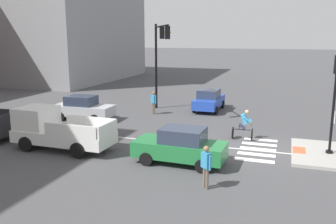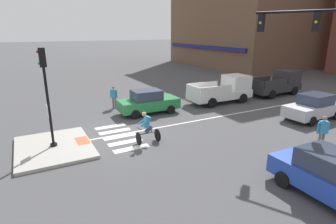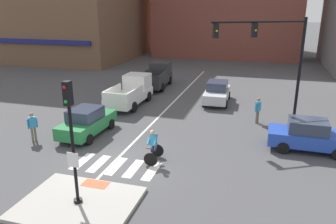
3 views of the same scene
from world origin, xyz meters
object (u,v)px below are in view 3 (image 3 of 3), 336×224
(pedestrian_at_curb_left, at_px, (33,125))
(pedestrian_waiting_far_side, at_px, (258,108))
(signal_pole, at_px, (71,133))
(car_green_westbound_near, at_px, (87,122))
(car_blue_cross_right, at_px, (309,135))
(car_silver_eastbound_far, at_px, (217,92))
(pickup_truck_white_westbound_far, at_px, (132,91))
(traffic_light_mast, at_px, (274,52))
(cyclist, at_px, (153,145))
(pickup_truck_charcoal_westbound_distant, at_px, (158,76))

(pedestrian_at_curb_left, height_order, pedestrian_waiting_far_side, same)
(signal_pole, bearing_deg, car_green_westbound_near, 116.50)
(car_blue_cross_right, relative_size, car_silver_eastbound_far, 0.99)
(signal_pole, distance_m, pickup_truck_white_westbound_far, 13.59)
(traffic_light_mast, relative_size, car_green_westbound_near, 1.57)
(cyclist, bearing_deg, pickup_truck_charcoal_westbound_distant, 107.30)
(car_green_westbound_near, distance_m, pedestrian_at_curb_left, 2.89)
(car_green_westbound_near, xyz_separation_m, cyclist, (4.77, -2.21, 0.06))
(signal_pole, xyz_separation_m, car_blue_cross_right, (8.78, 7.77, -2.12))
(car_green_westbound_near, bearing_deg, signal_pole, -63.50)
(car_blue_cross_right, distance_m, pickup_truck_charcoal_westbound_distant, 16.37)
(car_silver_eastbound_far, bearing_deg, pedestrian_at_curb_left, -129.09)
(pedestrian_waiting_far_side, bearing_deg, traffic_light_mast, -22.10)
(signal_pole, xyz_separation_m, cyclist, (1.55, 4.25, -2.06))
(car_blue_cross_right, bearing_deg, traffic_light_mast, 121.97)
(car_silver_eastbound_far, xyz_separation_m, pickup_truck_white_westbound_far, (-6.12, -2.20, 0.17))
(pickup_truck_white_westbound_far, relative_size, pedestrian_waiting_far_side, 3.07)
(signal_pole, height_order, pedestrian_waiting_far_side, signal_pole)
(car_silver_eastbound_far, height_order, pickup_truck_charcoal_westbound_distant, pickup_truck_charcoal_westbound_distant)
(pickup_truck_charcoal_westbound_distant, bearing_deg, signal_pole, -80.87)
(car_silver_eastbound_far, distance_m, pickup_truck_charcoal_westbound_distant, 7.13)
(car_blue_cross_right, distance_m, cyclist, 8.04)
(pedestrian_at_curb_left, bearing_deg, pedestrian_waiting_far_side, 29.24)
(pickup_truck_white_westbound_far, relative_size, pickup_truck_charcoal_westbound_distant, 0.99)
(pickup_truck_white_westbound_far, bearing_deg, pickup_truck_charcoal_westbound_distant, 89.18)
(traffic_light_mast, height_order, car_green_westbound_near, traffic_light_mast)
(pedestrian_waiting_far_side, bearing_deg, car_green_westbound_near, -152.57)
(traffic_light_mast, xyz_separation_m, pedestrian_waiting_far_side, (-0.61, 0.25, -3.60))
(traffic_light_mast, bearing_deg, pickup_truck_white_westbound_far, 168.50)
(car_green_westbound_near, height_order, cyclist, cyclist)
(signal_pole, distance_m, pickup_truck_charcoal_westbound_distant, 19.41)
(cyclist, distance_m, pedestrian_waiting_far_side, 8.41)
(signal_pole, relative_size, car_green_westbound_near, 1.11)
(car_silver_eastbound_far, relative_size, pedestrian_at_curb_left, 2.49)
(signal_pole, height_order, car_green_westbound_near, signal_pole)
(traffic_light_mast, bearing_deg, car_silver_eastbound_far, 131.78)
(pickup_truck_charcoal_westbound_distant, distance_m, pedestrian_at_curb_left, 14.51)
(signal_pole, distance_m, car_silver_eastbound_far, 15.70)
(pedestrian_waiting_far_side, bearing_deg, car_blue_cross_right, -53.02)
(car_blue_cross_right, xyz_separation_m, pedestrian_at_curb_left, (-14.35, -3.00, 0.17))
(pickup_truck_charcoal_westbound_distant, distance_m, pedestrian_waiting_far_side, 12.02)
(car_green_westbound_near, relative_size, pedestrian_at_curb_left, 2.48)
(car_green_westbound_near, height_order, pedestrian_waiting_far_side, pedestrian_waiting_far_side)
(signal_pole, xyz_separation_m, traffic_light_mast, (6.73, 11.06, 1.65))
(cyclist, bearing_deg, signal_pole, -110.10)
(traffic_light_mast, bearing_deg, pedestrian_at_curb_left, -152.90)
(traffic_light_mast, bearing_deg, signal_pole, -121.33)
(pedestrian_at_curb_left, bearing_deg, signal_pole, -40.61)
(signal_pole, relative_size, car_blue_cross_right, 1.12)
(car_blue_cross_right, distance_m, car_green_westbound_near, 12.08)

